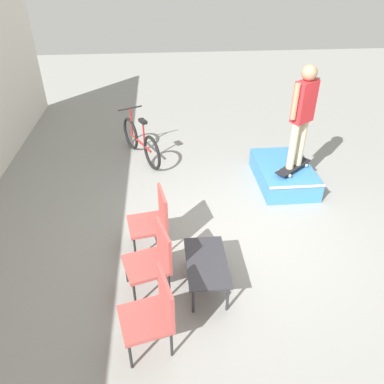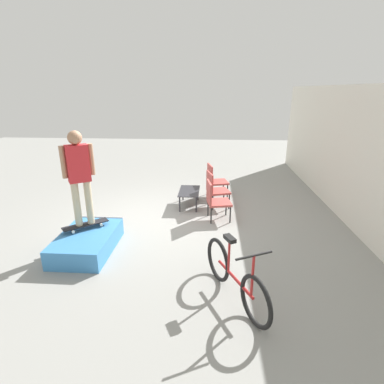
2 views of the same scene
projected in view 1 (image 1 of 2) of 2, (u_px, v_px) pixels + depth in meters
The scene contains 9 objects.
ground_plane at pixel (246, 236), 5.75m from camera, with size 24.00×24.00×0.00m, color gray.
skate_ramp_box at pixel (283, 174), 6.96m from camera, with size 1.50×0.95×0.38m.
skateboard_on_ramp at pixel (293, 167), 6.66m from camera, with size 0.69×0.79×0.07m.
person_skater at pixel (303, 110), 6.08m from camera, with size 0.38×0.49×1.77m.
coffee_table at pixel (207, 264), 4.71m from camera, with size 0.94×0.51×0.42m.
patio_chair_left at pixel (153, 311), 3.93m from camera, with size 0.63×0.63×0.92m.
patio_chair_center at pixel (153, 258), 4.61m from camera, with size 0.64×0.64×0.92m.
patio_chair_right at pixel (153, 218), 5.28m from camera, with size 0.60×0.60×0.92m.
bicycle at pixel (141, 142), 7.67m from camera, with size 1.60×0.83×0.96m.
Camera 1 is at (-4.35, 1.21, 3.72)m, focal length 35.00 mm.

